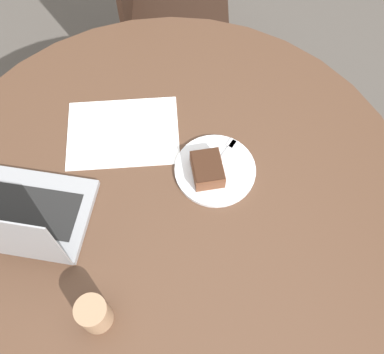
{
  "coord_description": "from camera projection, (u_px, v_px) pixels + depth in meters",
  "views": [
    {
      "loc": [
        0.14,
        0.49,
        1.78
      ],
      "look_at": [
        -0.07,
        -0.01,
        0.76
      ],
      "focal_mm": 42.0,
      "sensor_mm": 36.0,
      "label": 1
    }
  ],
  "objects": [
    {
      "name": "plate",
      "position": [
        215.0,
        170.0,
        1.2
      ],
      "size": [
        0.22,
        0.22,
        0.01
      ],
      "color": "silver",
      "rests_on": "dining_table"
    },
    {
      "name": "coffee_glass",
      "position": [
        94.0,
        314.0,
        0.98
      ],
      "size": [
        0.07,
        0.07,
        0.1
      ],
      "color": "#997556",
      "rests_on": "dining_table"
    },
    {
      "name": "laptop",
      "position": [
        20.0,
        218.0,
        1.09
      ],
      "size": [
        0.38,
        0.36,
        0.25
      ],
      "rotation": [
        0.0,
        0.0,
        8.85
      ],
      "color": "gray",
      "rests_on": "dining_table"
    },
    {
      "name": "cake_slice",
      "position": [
        207.0,
        169.0,
        1.17
      ],
      "size": [
        0.1,
        0.11,
        0.05
      ],
      "rotation": [
        0.0,
        0.0,
        1.34
      ],
      "color": "brown",
      "rests_on": "plate"
    },
    {
      "name": "dining_table",
      "position": [
        170.0,
        216.0,
        1.27
      ],
      "size": [
        1.32,
        1.32,
        0.72
      ],
      "color": "#4C3323",
      "rests_on": "ground_plane"
    },
    {
      "name": "chair",
      "position": [
        159.0,
        4.0,
        1.83
      ],
      "size": [
        0.55,
        0.55,
        0.98
      ],
      "rotation": [
        0.0,
        0.0,
        7.44
      ],
      "color": "black",
      "rests_on": "ground_plane"
    },
    {
      "name": "paper_document",
      "position": [
        123.0,
        132.0,
        1.26
      ],
      "size": [
        0.37,
        0.32,
        0.0
      ],
      "rotation": [
        0.0,
        0.0,
        -0.33
      ],
      "color": "white",
      "rests_on": "dining_table"
    },
    {
      "name": "fork",
      "position": [
        223.0,
        158.0,
        1.21
      ],
      "size": [
        0.15,
        0.11,
        0.0
      ],
      "rotation": [
        0.0,
        0.0,
        3.74
      ],
      "color": "silver",
      "rests_on": "plate"
    },
    {
      "name": "ground_plane",
      "position": [
        177.0,
        275.0,
        1.81
      ],
      "size": [
        12.0,
        12.0,
        0.0
      ],
      "primitive_type": "plane",
      "color": "#4C4742"
    }
  ]
}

